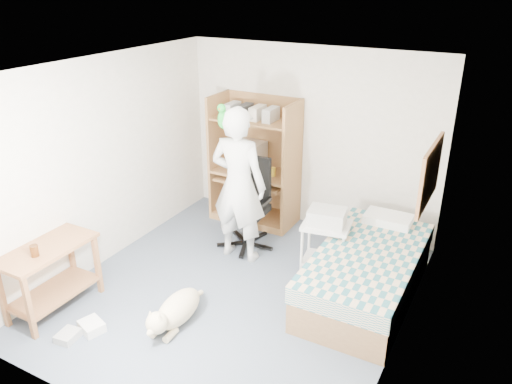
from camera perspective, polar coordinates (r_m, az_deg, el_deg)
floor at (r=5.80m, az=-2.18°, el=-11.20°), size 4.00×4.00×0.00m
wall_back at (r=6.88m, az=6.19°, el=6.03°), size 3.60×0.02×2.50m
wall_right at (r=4.62m, az=17.24°, el=-4.04°), size 0.02×4.00×2.50m
wall_left at (r=6.25m, az=-16.76°, el=3.32°), size 0.02×4.00×2.50m
ceiling at (r=4.83m, az=-2.65°, el=13.93°), size 3.60×4.00×0.02m
computer_hutch at (r=7.07m, az=-0.02°, el=3.00°), size 1.20×0.63×1.80m
bed at (r=5.70m, az=12.51°, el=-9.02°), size 1.02×2.02×0.66m
side_desk at (r=5.68m, az=-22.47°, el=-8.10°), size 0.50×1.00×0.75m
corkboard at (r=5.36m, az=19.30°, el=1.92°), size 0.04×0.94×0.66m
office_chair at (r=6.53m, az=-0.94°, el=-2.70°), size 0.66×0.66×1.17m
person at (r=6.03m, az=-2.01°, el=0.78°), size 0.73×0.49×1.95m
parrot at (r=5.87m, az=-3.75°, el=8.47°), size 0.14×0.25×0.39m
dog at (r=5.30m, az=-9.21°, el=-13.21°), size 0.34×0.97×0.36m
printer_cart at (r=5.97m, az=7.95°, el=-5.47°), size 0.60×0.51×0.65m
printer at (r=5.83m, az=8.12°, el=-2.81°), size 0.46×0.38×0.18m
crt_monitor at (r=7.09m, az=-0.88°, el=4.22°), size 0.42×0.44×0.38m
keyboard at (r=7.02m, az=-0.90°, el=1.49°), size 0.45×0.17×0.03m
pencil_cup at (r=6.87m, az=1.92°, el=2.32°), size 0.08×0.08×0.12m
drink_glass at (r=5.41m, az=-24.00°, el=-6.16°), size 0.08×0.08×0.12m
floor_box_a at (r=5.47m, az=-18.27°, el=-14.37°), size 0.30×0.27×0.10m
floor_box_b at (r=5.44m, az=-20.69°, el=-15.14°), size 0.21×0.24×0.08m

